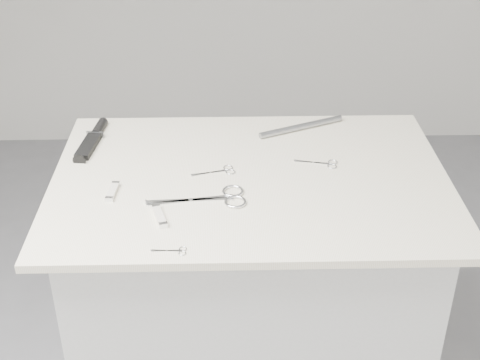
{
  "coord_description": "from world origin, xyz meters",
  "views": [
    {
      "loc": [
        -0.06,
        -1.45,
        1.78
      ],
      "look_at": [
        -0.03,
        -0.02,
        0.92
      ],
      "focal_mm": 50.0,
      "sensor_mm": 36.0,
      "label": 1
    }
  ],
  "objects_px": {
    "embroidery_scissors_a": "(324,163)",
    "sheathed_knife": "(93,138)",
    "pocket_knife_a": "(159,216)",
    "pocket_knife_b": "(113,192)",
    "embroidery_scissors_b": "(221,171)",
    "large_shears": "(219,198)",
    "plinth": "(249,317)",
    "tiny_scissors": "(174,251)",
    "metal_rail": "(301,127)"
  },
  "relations": [
    {
      "from": "embroidery_scissors_a",
      "to": "pocket_knife_b",
      "type": "xyz_separation_m",
      "value": [
        -0.53,
        -0.13,
        0.0
      ]
    },
    {
      "from": "pocket_knife_a",
      "to": "metal_rail",
      "type": "distance_m",
      "value": 0.58
    },
    {
      "from": "pocket_knife_a",
      "to": "pocket_knife_b",
      "type": "height_order",
      "value": "same"
    },
    {
      "from": "plinth",
      "to": "pocket_knife_b",
      "type": "distance_m",
      "value": 0.59
    },
    {
      "from": "sheathed_knife",
      "to": "embroidery_scissors_a",
      "type": "bearing_deg",
      "value": -96.64
    },
    {
      "from": "plinth",
      "to": "sheathed_knife",
      "type": "distance_m",
      "value": 0.68
    },
    {
      "from": "tiny_scissors",
      "to": "pocket_knife_a",
      "type": "height_order",
      "value": "pocket_knife_a"
    },
    {
      "from": "pocket_knife_b",
      "to": "metal_rail",
      "type": "height_order",
      "value": "metal_rail"
    },
    {
      "from": "large_shears",
      "to": "embroidery_scissors_a",
      "type": "relative_size",
      "value": 2.09
    },
    {
      "from": "embroidery_scissors_a",
      "to": "metal_rail",
      "type": "distance_m",
      "value": 0.21
    },
    {
      "from": "embroidery_scissors_a",
      "to": "sheathed_knife",
      "type": "height_order",
      "value": "sheathed_knife"
    },
    {
      "from": "sheathed_knife",
      "to": "pocket_knife_a",
      "type": "bearing_deg",
      "value": -144.43
    },
    {
      "from": "tiny_scissors",
      "to": "pocket_knife_a",
      "type": "bearing_deg",
      "value": 109.59
    },
    {
      "from": "embroidery_scissors_b",
      "to": "pocket_knife_a",
      "type": "xyz_separation_m",
      "value": [
        -0.14,
        -0.21,
        0.0
      ]
    },
    {
      "from": "plinth",
      "to": "pocket_knife_b",
      "type": "bearing_deg",
      "value": -168.06
    },
    {
      "from": "tiny_scissors",
      "to": "pocket_knife_a",
      "type": "relative_size",
      "value": 0.84
    },
    {
      "from": "embroidery_scissors_a",
      "to": "plinth",
      "type": "bearing_deg",
      "value": -150.39
    },
    {
      "from": "large_shears",
      "to": "embroidery_scissors_b",
      "type": "height_order",
      "value": "large_shears"
    },
    {
      "from": "embroidery_scissors_b",
      "to": "sheathed_knife",
      "type": "bearing_deg",
      "value": 137.75
    },
    {
      "from": "pocket_knife_a",
      "to": "metal_rail",
      "type": "bearing_deg",
      "value": -56.69
    },
    {
      "from": "pocket_knife_a",
      "to": "metal_rail",
      "type": "height_order",
      "value": "metal_rail"
    },
    {
      "from": "tiny_scissors",
      "to": "embroidery_scissors_a",
      "type": "bearing_deg",
      "value": 47.06
    },
    {
      "from": "plinth",
      "to": "large_shears",
      "type": "xyz_separation_m",
      "value": [
        -0.08,
        -0.1,
        0.47
      ]
    },
    {
      "from": "plinth",
      "to": "pocket_knife_b",
      "type": "height_order",
      "value": "pocket_knife_b"
    },
    {
      "from": "large_shears",
      "to": "pocket_knife_a",
      "type": "height_order",
      "value": "pocket_knife_a"
    },
    {
      "from": "plinth",
      "to": "sheathed_knife",
      "type": "xyz_separation_m",
      "value": [
        -0.43,
        0.21,
        0.48
      ]
    },
    {
      "from": "pocket_knife_a",
      "to": "metal_rail",
      "type": "xyz_separation_m",
      "value": [
        0.37,
        0.44,
        0.0
      ]
    },
    {
      "from": "pocket_knife_a",
      "to": "pocket_knife_b",
      "type": "bearing_deg",
      "value": 31.4
    },
    {
      "from": "large_shears",
      "to": "pocket_knife_b",
      "type": "distance_m",
      "value": 0.26
    },
    {
      "from": "embroidery_scissors_a",
      "to": "sheathed_knife",
      "type": "distance_m",
      "value": 0.64
    },
    {
      "from": "pocket_knife_b",
      "to": "metal_rail",
      "type": "xyz_separation_m",
      "value": [
        0.49,
        0.33,
        0.0
      ]
    },
    {
      "from": "pocket_knife_a",
      "to": "embroidery_scissors_a",
      "type": "bearing_deg",
      "value": -76.27
    },
    {
      "from": "embroidery_scissors_b",
      "to": "pocket_knife_b",
      "type": "relative_size",
      "value": 1.4
    },
    {
      "from": "plinth",
      "to": "embroidery_scissors_a",
      "type": "relative_size",
      "value": 7.97
    },
    {
      "from": "pocket_knife_a",
      "to": "pocket_knife_b",
      "type": "distance_m",
      "value": 0.16
    },
    {
      "from": "tiny_scissors",
      "to": "sheathed_knife",
      "type": "height_order",
      "value": "sheathed_knife"
    },
    {
      "from": "pocket_knife_b",
      "to": "embroidery_scissors_b",
      "type": "bearing_deg",
      "value": -64.58
    },
    {
      "from": "embroidery_scissors_a",
      "to": "pocket_knife_b",
      "type": "bearing_deg",
      "value": -153.8
    },
    {
      "from": "pocket_knife_b",
      "to": "metal_rail",
      "type": "distance_m",
      "value": 0.59
    },
    {
      "from": "sheathed_knife",
      "to": "metal_rail",
      "type": "height_order",
      "value": "sheathed_knife"
    },
    {
      "from": "large_shears",
      "to": "sheathed_knife",
      "type": "xyz_separation_m",
      "value": [
        -0.35,
        0.31,
        0.0
      ]
    },
    {
      "from": "tiny_scissors",
      "to": "metal_rail",
      "type": "xyz_separation_m",
      "value": [
        0.33,
        0.57,
        0.01
      ]
    },
    {
      "from": "embroidery_scissors_b",
      "to": "large_shears",
      "type": "bearing_deg",
      "value": -106.96
    },
    {
      "from": "plinth",
      "to": "tiny_scissors",
      "type": "xyz_separation_m",
      "value": [
        -0.17,
        -0.31,
        0.47
      ]
    },
    {
      "from": "pocket_knife_a",
      "to": "embroidery_scissors_b",
      "type": "bearing_deg",
      "value": -50.75
    },
    {
      "from": "large_shears",
      "to": "pocket_knife_b",
      "type": "relative_size",
      "value": 2.91
    },
    {
      "from": "plinth",
      "to": "embroidery_scissors_b",
      "type": "bearing_deg",
      "value": 160.39
    },
    {
      "from": "embroidery_scissors_a",
      "to": "tiny_scissors",
      "type": "relative_size",
      "value": 1.5
    },
    {
      "from": "embroidery_scissors_b",
      "to": "metal_rail",
      "type": "distance_m",
      "value": 0.33
    },
    {
      "from": "embroidery_scissors_a",
      "to": "sheathed_knife",
      "type": "relative_size",
      "value": 0.51
    }
  ]
}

